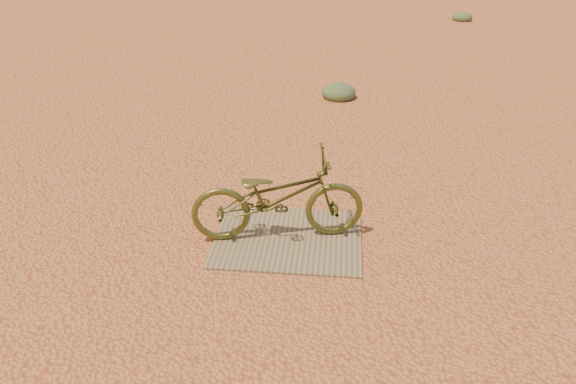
{
  "coord_description": "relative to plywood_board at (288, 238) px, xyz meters",
  "views": [
    {
      "loc": [
        -0.1,
        -4.8,
        2.84
      ],
      "look_at": [
        -0.54,
        -0.4,
        0.5
      ],
      "focal_mm": 35.0,
      "sensor_mm": 36.0,
      "label": 1
    }
  ],
  "objects": [
    {
      "name": "bicycle",
      "position": [
        -0.1,
        0.02,
        0.42
      ],
      "size": [
        1.65,
        0.84,
        0.83
      ],
      "primitive_type": "imported",
      "rotation": [
        0.0,
        0.0,
        1.76
      ],
      "color": "#4A4F20",
      "rests_on": "plywood_board"
    },
    {
      "name": "ground",
      "position": [
        0.54,
        0.4,
        -0.01
      ],
      "size": [
        120.0,
        120.0,
        0.0
      ],
      "primitive_type": "plane",
      "color": "#B8784A",
      "rests_on": "ground"
    },
    {
      "name": "kale_b",
      "position": [
        3.44,
        10.84,
        -0.01
      ],
      "size": [
        0.5,
        0.5,
        0.27
      ],
      "primitive_type": "ellipsoid",
      "color": "#4A6543",
      "rests_on": "ground"
    },
    {
      "name": "plywood_board",
      "position": [
        0.0,
        0.0,
        0.0
      ],
      "size": [
        1.36,
        1.11,
        0.02
      ],
      "primitive_type": "cube",
      "color": "#7C6D53",
      "rests_on": "ground"
    },
    {
      "name": "kale_a",
      "position": [
        0.39,
        4.23,
        -0.01
      ],
      "size": [
        0.54,
        0.54,
        0.3
      ],
      "primitive_type": "ellipsoid",
      "color": "#4A6543",
      "rests_on": "ground"
    }
  ]
}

